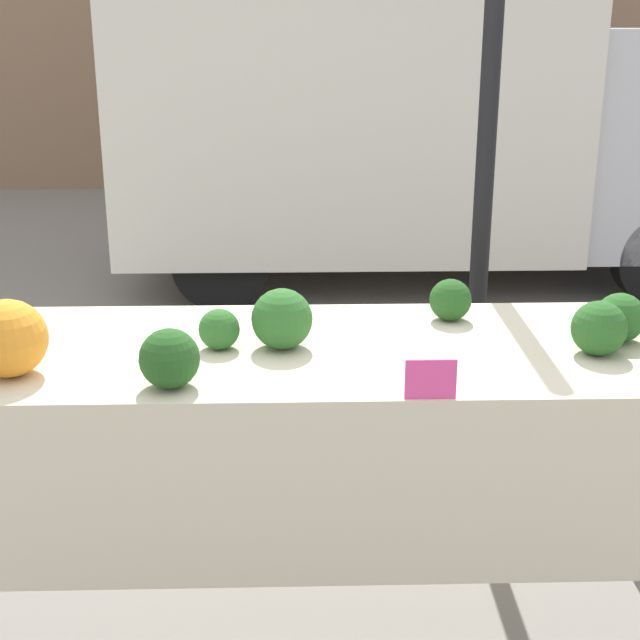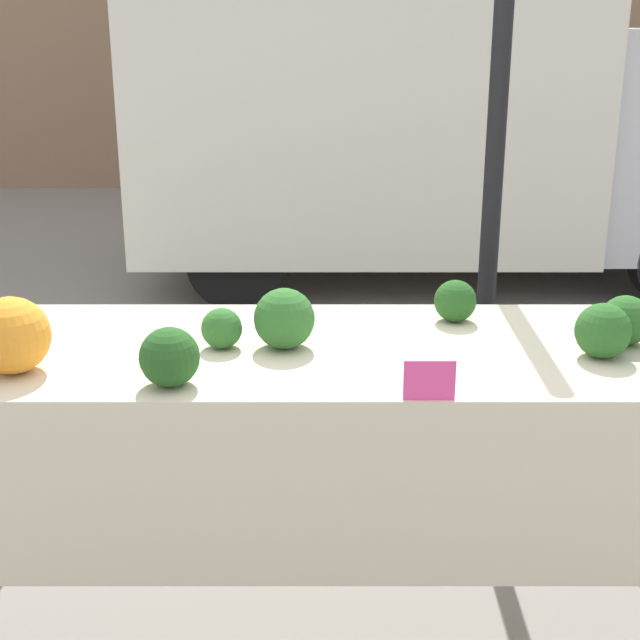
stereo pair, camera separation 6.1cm
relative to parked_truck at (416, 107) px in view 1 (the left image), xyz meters
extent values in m
plane|color=gray|center=(-0.81, -4.11, -1.23)|extent=(40.00, 40.00, 0.00)
cylinder|color=black|center=(-0.18, -3.30, -0.03)|extent=(0.07, 0.07, 2.41)
cube|color=silver|center=(-0.53, 0.00, 0.09)|extent=(3.07, 2.04, 2.06)
cylinder|color=black|center=(1.57, 0.83, -0.91)|extent=(0.64, 0.22, 0.64)
cylinder|color=black|center=(-1.37, -0.83, -0.91)|extent=(0.64, 0.22, 0.64)
cylinder|color=black|center=(-1.37, 0.83, -0.91)|extent=(0.64, 0.22, 0.64)
cube|color=beige|center=(-0.81, -4.11, -0.33)|extent=(2.32, 0.81, 0.03)
cube|color=beige|center=(-0.81, -4.51, -0.60)|extent=(2.32, 0.01, 0.50)
cylinder|color=black|center=(0.29, -3.77, -0.79)|extent=(0.05, 0.05, 0.89)
sphere|color=orange|center=(-1.63, -4.31, -0.21)|extent=(0.21, 0.21, 0.21)
sphere|color=#2D6628|center=(-1.10, -4.12, -0.26)|extent=(0.12, 0.12, 0.12)
sphere|color=#23511E|center=(-0.39, -3.88, -0.25)|extent=(0.13, 0.13, 0.13)
sphere|color=#23511E|center=(-1.20, -4.41, -0.24)|extent=(0.16, 0.16, 0.16)
sphere|color=#285B23|center=(-0.03, -4.20, -0.24)|extent=(0.16, 0.16, 0.16)
sphere|color=#285B23|center=(0.07, -4.09, -0.24)|extent=(0.15, 0.15, 0.15)
sphere|color=#2D6628|center=(-0.92, -4.12, -0.23)|extent=(0.18, 0.18, 0.18)
cube|color=#EF4793|center=(-0.54, -4.50, -0.27)|extent=(0.13, 0.01, 0.10)
camera|label=1|loc=(-0.88, -6.54, 0.57)|focal=50.00mm
camera|label=2|loc=(-0.81, -6.54, 0.57)|focal=50.00mm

